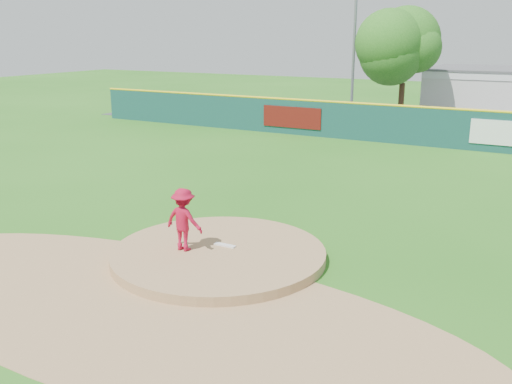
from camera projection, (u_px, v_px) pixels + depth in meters
The scene contains 11 objects.
ground at pixel (219, 259), 14.71m from camera, with size 120.00×120.00×0.00m, color #286B19.
pitchers_mound at pixel (219, 259), 14.71m from camera, with size 5.50×5.50×0.50m, color #9E774C.
pitching_rubber at pixel (225, 245), 14.89m from camera, with size 0.60×0.15×0.04m, color white.
infield_dirt_arc at pixel (144, 305), 12.17m from camera, with size 15.40×15.40×0.01m, color #9E774C.
parking_lot at pixel (438, 122), 37.53m from camera, with size 44.00×16.00×0.02m, color #38383A.
pitcher at pixel (184, 220), 14.43m from camera, with size 1.05×0.60×1.62m, color #A70E2C.
fence_banners at pixel (391, 125), 29.88m from camera, with size 15.11×0.04×1.20m.
playground_slide at pixel (242, 107), 39.65m from camera, with size 0.86×2.41×1.33m.
outfield_fence at pixel (403, 124), 29.63m from camera, with size 40.00×0.14×2.07m.
deciduous_tree at pixel (404, 51), 35.54m from camera, with size 5.60×5.60×7.36m.
light_pole_left at pixel (355, 27), 38.68m from camera, with size 1.75×0.25×11.00m.
Camera 1 is at (7.42, -11.57, 5.60)m, focal length 40.00 mm.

